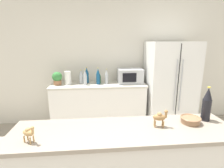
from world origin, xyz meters
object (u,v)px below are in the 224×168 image
Objects in this scene: potted_plant at (57,78)px; camel_figurine at (29,132)px; camel_figurine_second at (160,117)px; back_bottle_2 at (85,78)px; back_bottle_4 at (87,75)px; back_bottle_0 at (98,76)px; fruit_bowl at (190,120)px; back_bottle_3 at (81,77)px; microwave at (130,76)px; refrigerator at (169,85)px; wine_bottle at (207,104)px; paper_towel_roll at (68,78)px; back_bottle_5 at (107,77)px; back_bottle_1 at (99,78)px.

potted_plant reaches higher than camel_figurine.
camel_figurine_second is (1.31, -1.88, -0.00)m from potted_plant.
potted_plant is 2.05m from camel_figurine.
potted_plant is 0.53m from back_bottle_2.
back_bottle_4 is (0.55, 0.12, 0.02)m from potted_plant.
camel_figurine_second is at bearing -66.80° from back_bottle_2.
fruit_bowl is (0.87, -1.82, -0.09)m from back_bottle_0.
camel_figurine_second is at bearing -171.74° from fruit_bowl.
potted_plant is 0.45m from back_bottle_3.
microwave is 1.78× the size of back_bottle_3.
camel_figurine_second is (1.11, 0.16, 0.01)m from camel_figurine.
back_bottle_4 is at bearing 80.79° from camel_figurine.
back_bottle_0 is 2.15× the size of camel_figurine.
potted_plant is 0.78m from back_bottle_0.
refrigerator is 1.77m from back_bottle_3.
back_bottle_3 is at bearing 126.37° from wine_bottle.
back_bottle_2 is at bearing -97.32° from back_bottle_4.
paper_towel_roll is 0.90× the size of back_bottle_5.
back_bottle_1 is at bearing 178.34° from microwave.
back_bottle_0 is at bearing -174.33° from microwave.
refrigerator is 6.68× the size of paper_towel_roll.
back_bottle_1 is (0.80, 0.06, -0.02)m from potted_plant.
back_bottle_2 is at bearing -156.19° from back_bottle_1.
back_bottle_4 is at bearing 123.66° from wine_bottle.
refrigerator reaches higher than paper_towel_roll.
paper_towel_roll is 0.37m from back_bottle_4.
back_bottle_5 reaches higher than camel_figurine_second.
potted_plant is at bearing 173.67° from back_bottle_2.
back_bottle_4 is 2.24m from fruit_bowl.
refrigerator is 5.42× the size of back_bottle_4.
potted_plant is at bearing 95.63° from camel_figurine.
microwave reaches higher than back_bottle_1.
back_bottle_0 is 0.25m from back_bottle_2.
back_bottle_2 reaches higher than paper_towel_roll.
back_bottle_0 is at bearing 120.59° from wine_bottle.
paper_towel_roll is at bearing 127.83° from fruit_bowl.
microwave is 2.84× the size of camel_figurine_second.
back_bottle_5 is at bearing 110.83° from fruit_bowl.
paper_towel_roll is 0.87× the size of back_bottle_2.
back_bottle_5 is 1.97m from fruit_bowl.
camel_figurine is (-1.62, -0.25, -0.08)m from wine_bottle.
back_bottle_3 is 0.78× the size of wine_bottle.
potted_plant is 0.92× the size of back_bottle_3.
fruit_bowl is 0.34m from camel_figurine_second.
back_bottle_1 is at bearing 23.81° from back_bottle_2.
camel_figurine_second is at bearing -75.24° from back_bottle_1.
back_bottle_4 is 1.63× the size of fruit_bowl.
back_bottle_2 is 1.76× the size of camel_figurine_second.
back_bottle_1 is 1.54× the size of camel_figurine.
microwave is 3.24× the size of camel_figurine.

